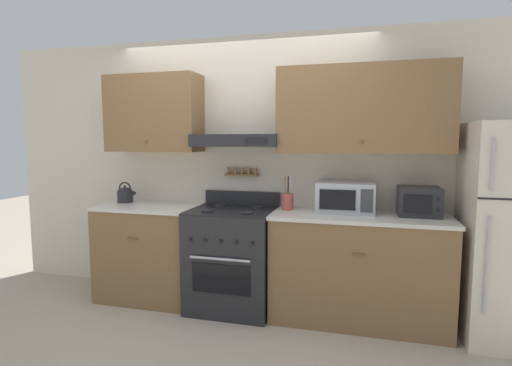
% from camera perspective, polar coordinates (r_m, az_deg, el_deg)
% --- Properties ---
extents(ground_plane, '(16.00, 16.00, 0.00)m').
position_cam_1_polar(ground_plane, '(3.66, -4.81, -19.01)').
color(ground_plane, '#B2A38E').
extents(wall_back, '(5.20, 0.46, 2.55)m').
position_cam_1_polar(wall_back, '(3.85, -0.29, 4.85)').
color(wall_back, beige).
rests_on(wall_back, ground_plane).
extents(counter_left, '(0.96, 0.64, 0.93)m').
position_cam_1_polar(counter_left, '(4.13, -14.80, -9.39)').
color(counter_left, brown).
rests_on(counter_left, ground_plane).
extents(counter_right, '(1.49, 0.64, 0.93)m').
position_cam_1_polar(counter_right, '(3.61, 14.42, -11.62)').
color(counter_right, brown).
rests_on(counter_right, ground_plane).
extents(stove_range, '(0.76, 0.69, 1.06)m').
position_cam_1_polar(stove_range, '(3.76, -3.32, -10.71)').
color(stove_range, '#232326').
rests_on(stove_range, ground_plane).
extents(refrigerator, '(0.66, 0.70, 1.69)m').
position_cam_1_polar(refrigerator, '(3.65, 32.59, -6.03)').
color(refrigerator, beige).
rests_on(refrigerator, ground_plane).
extents(tea_kettle, '(0.20, 0.16, 0.21)m').
position_cam_1_polar(tea_kettle, '(4.25, -18.18, -1.54)').
color(tea_kettle, '#232326').
rests_on(tea_kettle, counter_left).
extents(microwave, '(0.49, 0.37, 0.26)m').
position_cam_1_polar(microwave, '(3.58, 12.67, -1.97)').
color(microwave, '#ADAFB5').
rests_on(microwave, counter_right).
extents(utensil_crock, '(0.11, 0.11, 0.30)m').
position_cam_1_polar(utensil_crock, '(3.62, 4.52, -2.54)').
color(utensil_crock, '#B24C42').
rests_on(utensil_crock, counter_right).
extents(toaster_oven, '(0.33, 0.31, 0.24)m').
position_cam_1_polar(toaster_oven, '(3.59, 22.22, -2.43)').
color(toaster_oven, '#232326').
rests_on(toaster_oven, counter_right).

